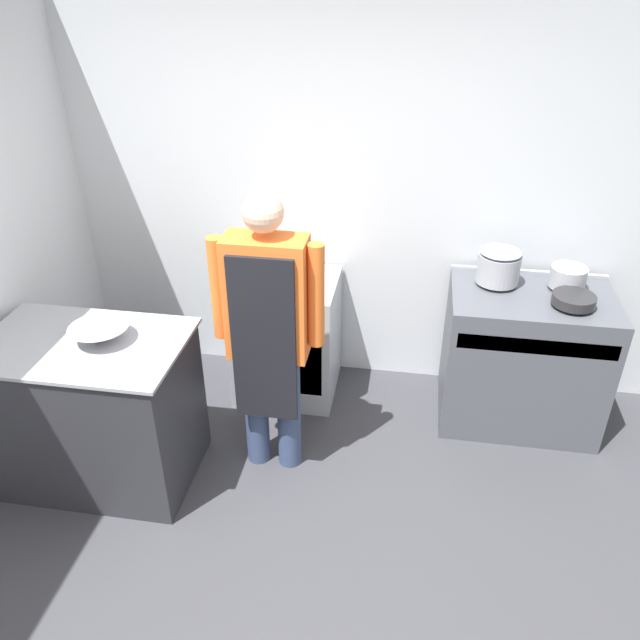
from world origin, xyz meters
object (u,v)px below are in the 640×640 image
Objects in this scene: mixing_bowl at (100,334)px; sauce_pot at (568,277)px; stove at (522,358)px; fridge_unit at (287,337)px; saute_pan at (574,300)px; stock_pot at (499,265)px; person_cook at (268,325)px.

sauce_pot is at bearing 21.79° from mixing_bowl.
stove reaches higher than fridge_unit.
stove is 3.95× the size of saute_pan.
stove is at bearing 21.01° from mixing_bowl.
mixing_bowl reaches higher than fridge_unit.
mixing_bowl is 2.69m from saute_pan.
fridge_unit is 3.27× the size of stock_pot.
fridge_unit is 3.92× the size of sauce_pot.
person_cook reaches higher than stove.
fridge_unit is at bearing 95.02° from person_cook.
person_cook reaches higher than mixing_bowl.
sauce_pot is (1.77, 0.06, 0.57)m from fridge_unit.
mixing_bowl is 1.28× the size of saute_pan.
person_cook is 7.84× the size of sauce_pot.
saute_pan is at bearing 18.83° from person_cook.
mixing_bowl reaches higher than saute_pan.
fridge_unit is at bearing 177.82° from stove.
stove is at bearing 150.02° from saute_pan.
person_cook is 1.80m from saute_pan.
sauce_pot is at bearing 25.49° from person_cook.
stove is 1.73m from person_cook.
fridge_unit is 0.93m from person_cook.
mixing_bowl is at bearing -165.98° from person_cook.
saute_pan is at bearing -29.98° from stove.
stock_pot reaches higher than mixing_bowl.
saute_pan is (0.20, -0.11, 0.51)m from stove.
mixing_bowl reaches higher than stove.
person_cook is 5.38× the size of mixing_bowl.
stock_pot is (1.34, 0.06, 0.62)m from fridge_unit.
stock_pot reaches higher than saute_pan.
sauce_pot is at bearing 1.84° from fridge_unit.
stock_pot is at bearing 180.00° from sauce_pot.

